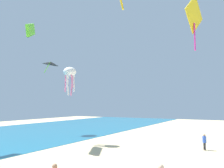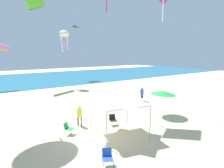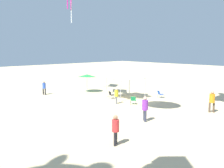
% 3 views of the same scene
% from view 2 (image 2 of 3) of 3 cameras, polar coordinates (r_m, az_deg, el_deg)
% --- Properties ---
extents(ground, '(120.00, 120.00, 0.10)m').
position_cam_2_polar(ground, '(13.35, -5.11, -15.85)').
color(ground, beige).
extents(ocean_strip, '(120.00, 27.45, 0.02)m').
position_cam_2_polar(ocean_strip, '(45.09, -27.54, 0.98)').
color(ocean_strip, teal).
rests_on(ocean_strip, ground).
extents(canopy_tent, '(3.76, 3.88, 2.78)m').
position_cam_2_polar(canopy_tent, '(13.08, 2.04, -4.56)').
color(canopy_tent, '#B7B7BC').
rests_on(canopy_tent, ground).
extents(beach_umbrella, '(2.30, 2.30, 2.37)m').
position_cam_2_polar(beach_umbrella, '(17.80, 15.21, -2.49)').
color(beach_umbrella, silver).
rests_on(beach_umbrella, ground).
extents(folding_chair_near_cooler, '(0.79, 0.81, 0.82)m').
position_cam_2_polar(folding_chair_near_cooler, '(13.92, -13.02, -12.65)').
color(folding_chair_near_cooler, black).
rests_on(folding_chair_near_cooler, ground).
extents(folding_chair_right_of_tent, '(0.68, 0.75, 0.82)m').
position_cam_2_polar(folding_chair_right_of_tent, '(15.23, 0.24, -10.47)').
color(folding_chair_right_of_tent, black).
rests_on(folding_chair_right_of_tent, ground).
extents(folding_chair_left_of_tent, '(0.74, 0.79, 0.82)m').
position_cam_2_polar(folding_chair_left_of_tent, '(10.23, -1.41, -20.82)').
color(folding_chair_left_of_tent, black).
rests_on(folding_chair_left_of_tent, ground).
extents(person_by_tent, '(0.42, 0.40, 1.67)m').
position_cam_2_polar(person_by_tent, '(22.77, 8.99, -2.66)').
color(person_by_tent, black).
rests_on(person_by_tent, ground).
extents(person_near_umbrella, '(0.38, 0.38, 1.60)m').
position_cam_2_polar(person_near_umbrella, '(15.14, -9.70, -8.87)').
color(person_near_umbrella, slate).
rests_on(person_near_umbrella, ground).
extents(kite_delta_black, '(3.24, 3.27, 2.23)m').
position_cam_2_polar(kite_delta_black, '(44.12, -11.46, 16.66)').
color(kite_delta_black, black).
extents(kite_parafoil_lime, '(4.13, 3.37, 3.00)m').
position_cam_2_polar(kite_parafoil_lime, '(36.67, -21.89, 21.44)').
color(kite_parafoil_lime, '#66D82D').
extents(kite_octopus_white, '(1.62, 1.62, 3.61)m').
position_cam_2_polar(kite_octopus_white, '(33.60, -14.17, 14.05)').
color(kite_octopus_white, white).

